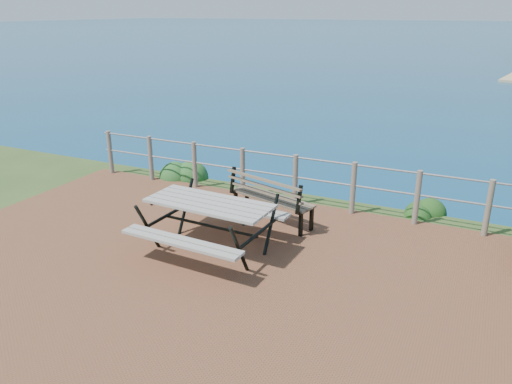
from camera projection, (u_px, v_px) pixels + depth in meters
ground at (208, 283)px, 7.05m from camera, size 10.00×7.00×0.12m
ocean at (497, 20)px, 176.49m from camera, size 1200.00×1200.00×0.00m
safety_railing at (295, 177)px, 9.69m from camera, size 9.40×0.10×1.00m
picnic_table at (210, 221)px, 7.78m from camera, size 2.00×1.71×0.83m
park_bench at (272, 191)px, 8.85m from camera, size 1.69×0.85×0.93m
shrub_lip_west at (182, 177)px, 11.50m from camera, size 0.83×0.83×0.60m
shrub_lip_east at (421, 213)px, 9.48m from camera, size 0.67×0.67×0.38m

